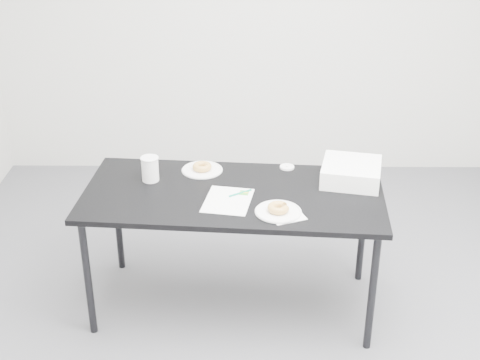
{
  "coord_description": "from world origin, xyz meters",
  "views": [
    {
      "loc": [
        -0.01,
        -3.16,
        2.45
      ],
      "look_at": [
        -0.03,
        0.02,
        0.86
      ],
      "focal_mm": 50.0,
      "sensor_mm": 36.0,
      "label": 1
    }
  ],
  "objects_px": {
    "donut_near": "(278,208)",
    "scorecard": "(228,200)",
    "plate_far": "(202,170)",
    "coffee_cup": "(150,169)",
    "pen": "(240,193)",
    "donut_far": "(202,167)",
    "bakery_box": "(351,172)",
    "table": "(233,201)",
    "plate_near": "(278,212)"
  },
  "relations": [
    {
      "from": "table",
      "to": "donut_near",
      "type": "distance_m",
      "value": 0.34
    },
    {
      "from": "donut_far",
      "to": "coffee_cup",
      "type": "height_order",
      "value": "coffee_cup"
    },
    {
      "from": "donut_near",
      "to": "donut_far",
      "type": "distance_m",
      "value": 0.66
    },
    {
      "from": "plate_far",
      "to": "coffee_cup",
      "type": "bearing_deg",
      "value": -155.45
    },
    {
      "from": "table",
      "to": "scorecard",
      "type": "distance_m",
      "value": 0.12
    },
    {
      "from": "scorecard",
      "to": "plate_near",
      "type": "xyz_separation_m",
      "value": [
        0.26,
        -0.13,
        0.01
      ]
    },
    {
      "from": "table",
      "to": "plate_far",
      "type": "xyz_separation_m",
      "value": [
        -0.19,
        0.27,
        0.06
      ]
    },
    {
      "from": "donut_near",
      "to": "plate_far",
      "type": "xyz_separation_m",
      "value": [
        -0.42,
        0.5,
        -0.03
      ]
    },
    {
      "from": "pen",
      "to": "donut_far",
      "type": "height_order",
      "value": "donut_far"
    },
    {
      "from": "plate_near",
      "to": "pen",
      "type": "bearing_deg",
      "value": 134.08
    },
    {
      "from": "plate_near",
      "to": "donut_near",
      "type": "distance_m",
      "value": 0.02
    },
    {
      "from": "donut_near",
      "to": "coffee_cup",
      "type": "distance_m",
      "value": 0.8
    },
    {
      "from": "pen",
      "to": "table",
      "type": "bearing_deg",
      "value": 116.47
    },
    {
      "from": "coffee_cup",
      "to": "donut_near",
      "type": "bearing_deg",
      "value": -27.55
    },
    {
      "from": "scorecard",
      "to": "bakery_box",
      "type": "distance_m",
      "value": 0.74
    },
    {
      "from": "scorecard",
      "to": "pen",
      "type": "bearing_deg",
      "value": 58.61
    },
    {
      "from": "plate_near",
      "to": "donut_near",
      "type": "xyz_separation_m",
      "value": [
        0.0,
        0.0,
        0.02
      ]
    },
    {
      "from": "pen",
      "to": "donut_far",
      "type": "xyz_separation_m",
      "value": [
        -0.23,
        0.29,
        0.02
      ]
    },
    {
      "from": "scorecard",
      "to": "coffee_cup",
      "type": "bearing_deg",
      "value": 161.56
    },
    {
      "from": "donut_near",
      "to": "plate_far",
      "type": "height_order",
      "value": "donut_near"
    },
    {
      "from": "scorecard",
      "to": "donut_far",
      "type": "height_order",
      "value": "donut_far"
    },
    {
      "from": "plate_far",
      "to": "bakery_box",
      "type": "bearing_deg",
      "value": -8.4
    },
    {
      "from": "plate_far",
      "to": "bakery_box",
      "type": "relative_size",
      "value": 0.74
    },
    {
      "from": "scorecard",
      "to": "plate_near",
      "type": "relative_size",
      "value": 1.26
    },
    {
      "from": "plate_near",
      "to": "coffee_cup",
      "type": "height_order",
      "value": "coffee_cup"
    },
    {
      "from": "scorecard",
      "to": "plate_near",
      "type": "distance_m",
      "value": 0.29
    },
    {
      "from": "plate_far",
      "to": "coffee_cup",
      "type": "relative_size",
      "value": 1.66
    },
    {
      "from": "table",
      "to": "donut_near",
      "type": "bearing_deg",
      "value": -39.34
    },
    {
      "from": "bakery_box",
      "to": "coffee_cup",
      "type": "bearing_deg",
      "value": -167.72
    },
    {
      "from": "donut_near",
      "to": "coffee_cup",
      "type": "relative_size",
      "value": 0.79
    },
    {
      "from": "pen",
      "to": "plate_far",
      "type": "height_order",
      "value": "pen"
    },
    {
      "from": "pen",
      "to": "plate_near",
      "type": "xyz_separation_m",
      "value": [
        0.2,
        -0.2,
        -0.0
      ]
    },
    {
      "from": "donut_far",
      "to": "coffee_cup",
      "type": "xyz_separation_m",
      "value": [
        -0.28,
        -0.13,
        0.05
      ]
    },
    {
      "from": "scorecard",
      "to": "donut_far",
      "type": "xyz_separation_m",
      "value": [
        -0.16,
        0.37,
        0.02
      ]
    },
    {
      "from": "table",
      "to": "plate_far",
      "type": "distance_m",
      "value": 0.33
    },
    {
      "from": "donut_far",
      "to": "scorecard",
      "type": "bearing_deg",
      "value": -66.65
    },
    {
      "from": "pen",
      "to": "coffee_cup",
      "type": "bearing_deg",
      "value": 129.03
    },
    {
      "from": "plate_near",
      "to": "plate_far",
      "type": "relative_size",
      "value": 1.02
    },
    {
      "from": "pen",
      "to": "donut_far",
      "type": "relative_size",
      "value": 1.27
    },
    {
      "from": "plate_far",
      "to": "bakery_box",
      "type": "distance_m",
      "value": 0.86
    },
    {
      "from": "donut_near",
      "to": "scorecard",
      "type": "bearing_deg",
      "value": 153.86
    },
    {
      "from": "pen",
      "to": "scorecard",
      "type": "bearing_deg",
      "value": -164.39
    },
    {
      "from": "plate_near",
      "to": "donut_far",
      "type": "xyz_separation_m",
      "value": [
        -0.42,
        0.5,
        0.02
      ]
    },
    {
      "from": "plate_near",
      "to": "scorecard",
      "type": "bearing_deg",
      "value": 153.86
    },
    {
      "from": "donut_near",
      "to": "plate_far",
      "type": "relative_size",
      "value": 0.48
    },
    {
      "from": "donut_far",
      "to": "plate_far",
      "type": "bearing_deg",
      "value": 0.0
    },
    {
      "from": "table",
      "to": "plate_near",
      "type": "bearing_deg",
      "value": -39.34
    },
    {
      "from": "scorecard",
      "to": "donut_near",
      "type": "distance_m",
      "value": 0.3
    },
    {
      "from": "table",
      "to": "coffee_cup",
      "type": "xyz_separation_m",
      "value": [
        -0.47,
        0.14,
        0.13
      ]
    },
    {
      "from": "donut_near",
      "to": "pen",
      "type": "bearing_deg",
      "value": 134.08
    }
  ]
}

